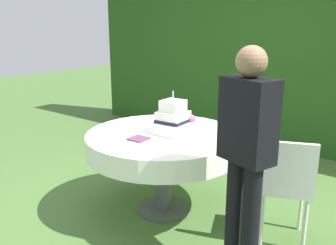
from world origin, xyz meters
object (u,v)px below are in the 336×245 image
at_px(serving_plate_near, 212,140).
at_px(garden_chair, 286,181).
at_px(cake_table, 163,144).
at_px(napkin_stack, 139,139).
at_px(serving_plate_left, 124,151).
at_px(serving_plate_far, 186,122).
at_px(serving_plate_right, 126,130).
at_px(wedding_cake, 173,120).
at_px(standing_person, 246,149).

bearing_deg(serving_plate_near, garden_chair, 6.10).
relative_size(cake_table, napkin_stack, 8.94).
bearing_deg(napkin_stack, serving_plate_near, 35.07).
bearing_deg(serving_plate_left, serving_plate_far, 96.07).
bearing_deg(serving_plate_far, serving_plate_right, -115.30).
distance_m(cake_table, wedding_cake, 0.24).
bearing_deg(serving_plate_near, napkin_stack, -144.93).
relative_size(serving_plate_far, napkin_stack, 0.76).
relative_size(cake_table, serving_plate_near, 12.03).
relative_size(serving_plate_right, garden_chair, 0.16).
bearing_deg(napkin_stack, wedding_cake, 68.89).
bearing_deg(serving_plate_right, garden_chair, 11.76).
bearing_deg(cake_table, wedding_cake, 33.18).
distance_m(serving_plate_near, serving_plate_far, 0.62).
bearing_deg(serving_plate_far, serving_plate_left, -83.93).
distance_m(cake_table, serving_plate_far, 0.45).
bearing_deg(wedding_cake, serving_plate_right, -153.90).
bearing_deg(serving_plate_right, serving_plate_near, 16.17).
xyz_separation_m(serving_plate_left, napkin_stack, (-0.11, 0.29, 0.00)).
relative_size(wedding_cake, napkin_stack, 2.48).
bearing_deg(cake_table, serving_plate_left, -84.15).
height_order(cake_table, napkin_stack, napkin_stack).
distance_m(serving_plate_left, standing_person, 0.96).
bearing_deg(serving_plate_near, wedding_cake, -175.29).
height_order(wedding_cake, serving_plate_far, wedding_cake).
distance_m(wedding_cake, garden_chair, 1.08).
distance_m(serving_plate_far, napkin_stack, 0.71).
bearing_deg(standing_person, serving_plate_near, 138.72).
bearing_deg(garden_chair, wedding_cake, -174.42).
relative_size(serving_plate_left, garden_chair, 0.15).
xyz_separation_m(wedding_cake, serving_plate_right, (-0.40, -0.20, -0.11)).
height_order(cake_table, wedding_cake, wedding_cake).
relative_size(wedding_cake, standing_person, 0.24).
bearing_deg(cake_table, garden_chair, 7.79).
bearing_deg(serving_plate_far, wedding_cake, -71.89).
height_order(serving_plate_near, standing_person, standing_person).
height_order(cake_table, standing_person, standing_person).
bearing_deg(cake_table, serving_plate_near, 10.08).
height_order(napkin_stack, standing_person, standing_person).
distance_m(garden_chair, standing_person, 0.66).
distance_m(wedding_cake, standing_person, 1.00).
height_order(serving_plate_near, serving_plate_far, same).
relative_size(serving_plate_left, napkin_stack, 0.83).
bearing_deg(cake_table, serving_plate_far, 96.35).
distance_m(cake_table, garden_chair, 1.11).
distance_m(serving_plate_left, napkin_stack, 0.31).
xyz_separation_m(serving_plate_near, serving_plate_right, (-0.79, -0.23, 0.00)).
bearing_deg(standing_person, serving_plate_far, 141.87).
distance_m(serving_plate_right, garden_chair, 1.47).
bearing_deg(standing_person, napkin_stack, 174.54).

